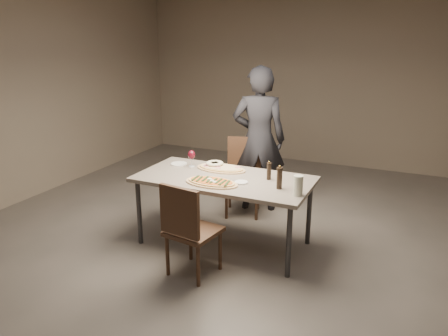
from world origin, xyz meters
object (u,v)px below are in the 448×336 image
at_px(pepper_mill_left, 279,178).
at_px(chair_near, 188,226).
at_px(carafe, 298,185).
at_px(chair_far, 244,171).
at_px(bread_basket, 215,164).
at_px(diner, 259,139).
at_px(zucchini_pizza, 212,182).
at_px(dining_table, 224,182).
at_px(ham_pizza, 221,168).

bearing_deg(pepper_mill_left, chair_near, -134.58).
bearing_deg(carafe, chair_far, 131.63).
relative_size(bread_basket, carafe, 1.01).
xyz_separation_m(chair_far, diner, (0.12, 0.18, 0.38)).
bearing_deg(zucchini_pizza, diner, 72.81).
distance_m(dining_table, bread_basket, 0.36).
bearing_deg(chair_far, bread_basket, 66.09).
relative_size(pepper_mill_left, chair_far, 0.25).
bearing_deg(zucchini_pizza, chair_near, -106.44).
height_order(ham_pizza, chair_near, chair_near).
relative_size(chair_near, chair_far, 0.97).
xyz_separation_m(carafe, chair_near, (-0.85, -0.56, -0.33)).
distance_m(zucchini_pizza, bread_basket, 0.53).
bearing_deg(chair_near, carafe, 41.65).
distance_m(dining_table, ham_pizza, 0.28).
bearing_deg(dining_table, pepper_mill_left, -8.43).
distance_m(zucchini_pizza, diner, 1.35).
height_order(zucchini_pizza, ham_pizza, zucchini_pizza).
xyz_separation_m(zucchini_pizza, chair_far, (-0.13, 1.16, -0.24)).
bearing_deg(zucchini_pizza, carafe, -14.26).
height_order(zucchini_pizza, chair_far, chair_far).
height_order(bread_basket, chair_near, chair_near).
relative_size(pepper_mill_left, carafe, 1.25).
distance_m(ham_pizza, bread_basket, 0.10).
height_order(bread_basket, carafe, carafe).
xyz_separation_m(dining_table, chair_far, (-0.16, 0.92, -0.17)).
height_order(ham_pizza, bread_basket, bread_basket).
xyz_separation_m(chair_near, diner, (-0.01, 1.85, 0.40)).
relative_size(chair_near, diner, 0.50).
distance_m(ham_pizza, chair_near, 1.01).
xyz_separation_m(zucchini_pizza, diner, (-0.01, 1.34, 0.14)).
xyz_separation_m(bread_basket, carafe, (1.06, -0.44, 0.05)).
distance_m(bread_basket, chair_near, 1.06).
bearing_deg(zucchini_pizza, bread_basket, 95.01).
bearing_deg(chair_near, zucchini_pizza, 99.43).
xyz_separation_m(ham_pizza, bread_basket, (-0.09, 0.03, 0.02)).
bearing_deg(chair_near, pepper_mill_left, 53.86).
height_order(pepper_mill_left, carafe, pepper_mill_left).
bearing_deg(dining_table, zucchini_pizza, -96.74).
distance_m(zucchini_pizza, chair_near, 0.57).
height_order(pepper_mill_left, chair_near, pepper_mill_left).
height_order(pepper_mill_left, diner, diner).
distance_m(ham_pizza, carafe, 1.06).
bearing_deg(diner, chair_far, 39.39).
bearing_deg(zucchini_pizza, pepper_mill_left, -5.08).
xyz_separation_m(bread_basket, chair_far, (0.07, 0.67, -0.26)).
bearing_deg(pepper_mill_left, zucchini_pizza, -167.65).
distance_m(ham_pizza, chair_far, 0.73).
bearing_deg(chair_near, diner, 98.88).
bearing_deg(dining_table, carafe, -12.70).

